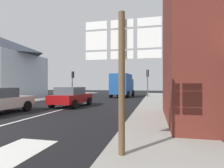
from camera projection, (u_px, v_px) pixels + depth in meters
name	position (u px, v px, depth m)	size (l,w,h in m)	color
ground_plane	(83.00, 104.00, 15.68)	(80.00, 80.00, 0.00)	black
sidewalk_right	(159.00, 108.00, 12.33)	(2.88, 44.00, 0.14)	gray
sidewalk_left	(2.00, 104.00, 15.14)	(2.88, 44.00, 0.14)	gray
lane_centre_stripe	(59.00, 110.00, 11.78)	(0.16, 12.00, 0.01)	silver
lane_turn_arrow	(12.00, 153.00, 4.37)	(1.20, 2.20, 0.01)	silver
clapboard_house_left	(0.00, 67.00, 22.30)	(8.35, 9.39, 7.45)	silver
sedan_far	(71.00, 96.00, 13.97)	(2.06, 4.25, 1.47)	maroon
delivery_truck	(122.00, 85.00, 24.56)	(2.79, 5.15, 3.05)	#19478C
route_sign_post	(122.00, 68.00, 3.96)	(1.66, 0.14, 3.20)	brown
traffic_light_far_right	(148.00, 77.00, 23.42)	(0.30, 0.49, 3.58)	#47474C
traffic_light_far_left	(73.00, 78.00, 25.58)	(0.30, 0.49, 3.50)	#47474C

